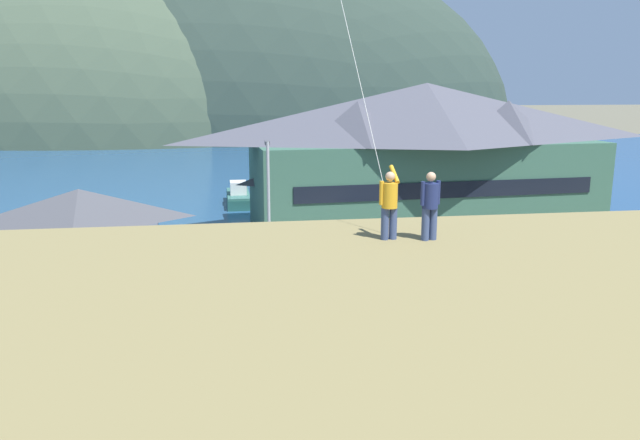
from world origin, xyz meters
TOP-DOWN VIEW (x-y plane):
  - ground_plane at (0.00, 0.00)m, footprint 600.00×600.00m
  - parking_lot_pad at (0.00, 5.00)m, footprint 40.00×20.00m
  - bay_water at (0.00, 60.00)m, footprint 360.00×84.00m
  - far_hill_west_ridge at (-46.40, 117.23)m, footprint 82.74×47.55m
  - far_hill_east_peak at (-27.04, 114.15)m, footprint 98.72×62.64m
  - far_hill_center_saddle at (2.72, 119.88)m, footprint 111.96×71.46m
  - harbor_lodge at (8.25, 21.80)m, footprint 27.04×11.85m
  - storage_shed_near_lot at (-13.08, 8.57)m, footprint 8.23×5.84m
  - storage_shed_waterside at (-1.14, 23.29)m, footprint 7.11×5.92m
  - wharf_dock at (-2.01, 35.45)m, footprint 3.20×15.96m
  - moored_boat_wharfside at (-5.33, 32.38)m, footprint 2.12×6.29m
  - moored_boat_outer_mooring at (1.36, 36.07)m, footprint 2.33×6.56m
  - parked_car_lone_by_shed at (-3.73, 1.27)m, footprint 4.30×2.25m
  - parked_car_front_row_end at (10.01, 0.53)m, footprint 4.20×2.06m
  - parked_car_corner_spot at (15.40, 7.39)m, footprint 4.25×2.14m
  - parked_car_back_row_left at (-9.72, 1.15)m, footprint 4.33×2.32m
  - parked_car_front_row_silver at (7.15, 6.32)m, footprint 4.20×2.06m
  - parked_car_mid_row_near at (0.92, 0.18)m, footprint 4.28×2.20m
  - parked_car_front_row_red at (-7.03, 6.27)m, footprint 4.27×2.19m
  - parking_light_pole at (-3.94, 10.55)m, footprint 0.24×0.78m
  - person_kite_flyer at (-1.90, -6.69)m, footprint 0.52×0.68m
  - person_companion at (-0.90, -6.90)m, footprint 0.54×0.40m

SIDE VIEW (x-z plane):
  - ground_plane at x=0.00m, z-range 0.00..0.00m
  - far_hill_west_ridge at x=-46.40m, z-range -34.47..34.47m
  - far_hill_east_peak at x=-27.04m, z-range -32.63..32.63m
  - far_hill_center_saddle at x=2.72m, z-range -39.95..39.95m
  - bay_water at x=0.00m, z-range 0.00..0.03m
  - parking_lot_pad at x=0.00m, z-range 0.00..0.10m
  - wharf_dock at x=-2.01m, z-range 0.00..0.70m
  - moored_boat_outer_mooring at x=1.36m, z-range -0.36..1.80m
  - moored_boat_wharfside at x=-5.33m, z-range -0.36..1.80m
  - parked_car_lone_by_shed at x=-3.73m, z-range 0.15..1.97m
  - parked_car_front_row_end at x=10.01m, z-range 0.15..1.97m
  - parked_car_corner_spot at x=15.40m, z-range 0.15..1.97m
  - parked_car_back_row_left at x=-9.72m, z-range 0.15..1.97m
  - parked_car_front_row_silver at x=7.15m, z-range 0.15..1.97m
  - parked_car_mid_row_near at x=0.92m, z-range 0.15..1.97m
  - parked_car_front_row_red at x=-7.03m, z-range 0.15..1.97m
  - storage_shed_waterside at x=-1.14m, z-range 0.09..5.00m
  - storage_shed_near_lot at x=-13.08m, z-range 0.10..5.64m
  - parking_light_pole at x=-3.94m, z-range 0.64..8.04m
  - harbor_lodge at x=8.25m, z-range 0.32..10.87m
  - person_companion at x=-0.90m, z-range 6.56..8.30m
  - person_kite_flyer at x=-1.90m, z-range 6.52..8.38m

